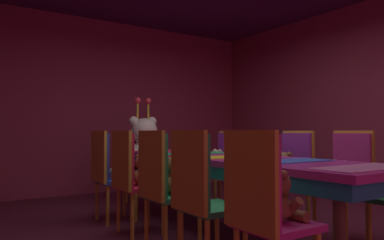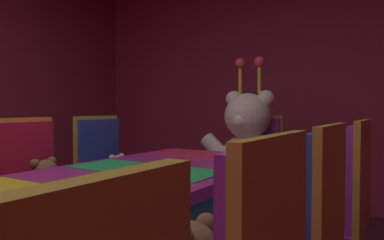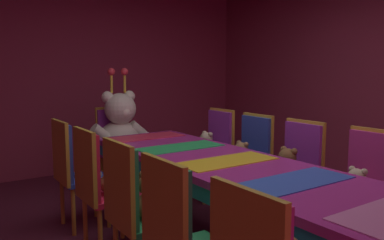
# 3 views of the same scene
# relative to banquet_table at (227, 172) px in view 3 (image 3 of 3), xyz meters

# --- Properties ---
(wall_back) EXTENTS (5.20, 0.12, 2.80)m
(wall_back) POSITION_rel_banquet_table_xyz_m (0.00, 3.20, 0.74)
(wall_back) COLOR #99334C
(wall_back) RESTS_ON ground_plane
(banquet_table) EXTENTS (0.90, 3.07, 0.75)m
(banquet_table) POSITION_rel_banquet_table_xyz_m (0.00, 0.00, 0.00)
(banquet_table) COLOR #B22D8C
(banquet_table) RESTS_ON ground_plane
(chair_left_1) EXTENTS (0.42, 0.41, 0.98)m
(chair_left_1) POSITION_rel_banquet_table_xyz_m (-0.83, -0.60, -0.06)
(chair_left_1) COLOR #268C4C
(chair_left_1) RESTS_ON ground_plane
(chair_left_2) EXTENTS (0.42, 0.41, 0.98)m
(chair_left_2) POSITION_rel_banquet_table_xyz_m (-0.82, -0.03, -0.06)
(chair_left_2) COLOR #268C4C
(chair_left_2) RESTS_ON ground_plane
(teddy_left_2) EXTENTS (0.25, 0.32, 0.31)m
(teddy_left_2) POSITION_rel_banquet_table_xyz_m (-0.67, -0.03, -0.07)
(teddy_left_2) COLOR brown
(teddy_left_2) RESTS_ON chair_left_2
(chair_left_3) EXTENTS (0.42, 0.41, 0.98)m
(chair_left_3) POSITION_rel_banquet_table_xyz_m (-0.81, 0.59, -0.06)
(chair_left_3) COLOR red
(chair_left_3) RESTS_ON ground_plane
(teddy_left_3) EXTENTS (0.24, 0.32, 0.30)m
(teddy_left_3) POSITION_rel_banquet_table_xyz_m (-0.67, 0.59, -0.07)
(teddy_left_3) COLOR brown
(teddy_left_3) RESTS_ON chair_left_3
(chair_left_4) EXTENTS (0.42, 0.41, 0.98)m
(chair_left_4) POSITION_rel_banquet_table_xyz_m (-0.81, 1.19, -0.06)
(chair_left_4) COLOR #2D47B2
(chair_left_4) RESTS_ON ground_plane
(teddy_left_4) EXTENTS (0.21, 0.27, 0.26)m
(teddy_left_4) POSITION_rel_banquet_table_xyz_m (-0.67, 1.19, -0.09)
(teddy_left_4) COLOR beige
(teddy_left_4) RESTS_ON chair_left_4
(chair_right_1) EXTENTS (0.42, 0.41, 0.98)m
(chair_right_1) POSITION_rel_banquet_table_xyz_m (0.84, -0.62, -0.06)
(chair_right_1) COLOR #CC338C
(chair_right_1) RESTS_ON ground_plane
(teddy_right_1) EXTENTS (0.21, 0.28, 0.26)m
(teddy_right_1) POSITION_rel_banquet_table_xyz_m (0.70, -0.62, -0.09)
(teddy_right_1) COLOR beige
(teddy_right_1) RESTS_ON chair_right_1
(chair_right_2) EXTENTS (0.42, 0.41, 0.98)m
(chair_right_2) POSITION_rel_banquet_table_xyz_m (0.80, 0.01, -0.06)
(chair_right_2) COLOR purple
(chair_right_2) RESTS_ON ground_plane
(teddy_right_2) EXTENTS (0.26, 0.33, 0.31)m
(teddy_right_2) POSITION_rel_banquet_table_xyz_m (0.66, 0.01, -0.07)
(teddy_right_2) COLOR brown
(teddy_right_2) RESTS_ON chair_right_2
(chair_right_3) EXTENTS (0.42, 0.41, 0.98)m
(chair_right_3) POSITION_rel_banquet_table_xyz_m (0.80, 0.60, -0.06)
(chair_right_3) COLOR #2D47B2
(chair_right_3) RESTS_ON ground_plane
(teddy_right_3) EXTENTS (0.22, 0.29, 0.27)m
(teddy_right_3) POSITION_rel_banquet_table_xyz_m (0.66, 0.60, -0.08)
(teddy_right_3) COLOR #9E7247
(teddy_right_3) RESTS_ON chair_right_3
(chair_right_4) EXTENTS (0.42, 0.41, 0.98)m
(chair_right_4) POSITION_rel_banquet_table_xyz_m (0.83, 1.21, -0.06)
(chair_right_4) COLOR purple
(chair_right_4) RESTS_ON ground_plane
(teddy_right_4) EXTENTS (0.24, 0.31, 0.29)m
(teddy_right_4) POSITION_rel_banquet_table_xyz_m (0.69, 1.21, -0.07)
(teddy_right_4) COLOR beige
(teddy_right_4) RESTS_ON chair_right_4
(throne_chair) EXTENTS (0.41, 0.42, 0.98)m
(throne_chair) POSITION_rel_banquet_table_xyz_m (0.00, 2.08, -0.06)
(throne_chair) COLOR purple
(throne_chair) RESTS_ON ground_plane
(king_teddy_bear) EXTENTS (0.76, 0.59, 0.98)m
(king_teddy_bear) POSITION_rel_banquet_table_xyz_m (0.00, 1.90, 0.12)
(king_teddy_bear) COLOR silver
(king_teddy_bear) RESTS_ON throne_chair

